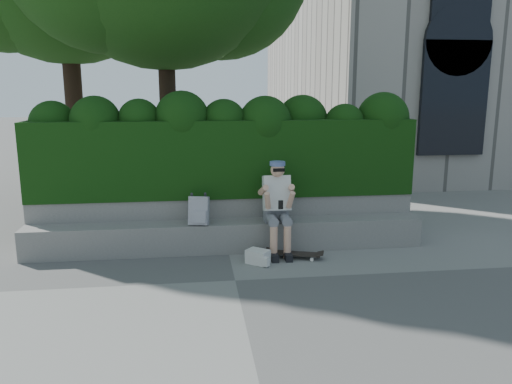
{
  "coord_description": "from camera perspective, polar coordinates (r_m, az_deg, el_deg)",
  "views": [
    {
      "loc": [
        -0.51,
        -6.04,
        2.42
      ],
      "look_at": [
        0.4,
        1.0,
        0.95
      ],
      "focal_mm": 35.0,
      "sensor_mm": 36.0,
      "label": 1
    }
  ],
  "objects": [
    {
      "name": "backpack_ground",
      "position": [
        7.1,
        0.22,
        -7.4
      ],
      "size": [
        0.37,
        0.36,
        0.2
      ],
      "primitive_type": "cube",
      "rotation": [
        0.0,
        0.0,
        -0.69
      ],
      "color": "beige",
      "rests_on": "ground"
    },
    {
      "name": "backpack_plaid",
      "position": [
        7.41,
        -6.55,
        -2.13
      ],
      "size": [
        0.31,
        0.21,
        0.42
      ],
      "primitive_type": "cube",
      "rotation": [
        0.0,
        0.0,
        -0.22
      ],
      "color": "#BBBBC0",
      "rests_on": "bench_ledge"
    },
    {
      "name": "planter_wall",
      "position": [
        8.05,
        -3.49,
        -3.04
      ],
      "size": [
        6.0,
        0.5,
        0.75
      ],
      "primitive_type": "cube",
      "color": "gray",
      "rests_on": "ground"
    },
    {
      "name": "ground",
      "position": [
        6.53,
        -2.4,
        -10.07
      ],
      "size": [
        80.0,
        80.0,
        0.0
      ],
      "primitive_type": "plane",
      "color": "slate",
      "rests_on": "ground"
    },
    {
      "name": "bench_ledge",
      "position": [
        7.63,
        -3.23,
        -5.03
      ],
      "size": [
        6.0,
        0.45,
        0.45
      ],
      "primitive_type": "cube",
      "color": "gray",
      "rests_on": "ground"
    },
    {
      "name": "person",
      "position": [
        7.41,
        2.44,
        -1.33
      ],
      "size": [
        0.4,
        0.76,
        1.38
      ],
      "color": "slate",
      "rests_on": "ground"
    },
    {
      "name": "skateboard",
      "position": [
        7.34,
        4.38,
        -7.06
      ],
      "size": [
        0.78,
        0.42,
        0.08
      ],
      "rotation": [
        0.0,
        0.0,
        -0.32
      ],
      "color": "black",
      "rests_on": "ground"
    },
    {
      "name": "hedge",
      "position": [
        8.08,
        -3.69,
        4.06
      ],
      "size": [
        6.0,
        1.0,
        1.2
      ],
      "primitive_type": "cube",
      "color": "black",
      "rests_on": "planter_wall"
    }
  ]
}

